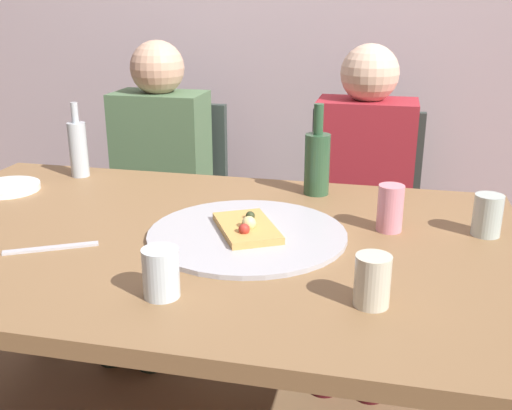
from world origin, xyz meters
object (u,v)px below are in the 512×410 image
Objects in this scene: pizza_slice_last at (247,227)px; chair_left at (170,198)px; wine_bottle at (78,148)px; table_knife at (51,248)px; beer_bottle at (317,161)px; plate_stack at (8,187)px; guest_in_sweater at (154,179)px; short_glass at (161,273)px; chair_right at (362,213)px; guest_in_beanie at (361,194)px; soda_can at (390,208)px; tumbler_far at (372,281)px; wine_glass at (487,215)px; pizza_tray at (247,234)px; dining_table at (191,258)px.

pizza_slice_last is 1.09m from chair_left.
wine_bottle is 1.13× the size of table_knife.
pizza_slice_last is at bearing -108.20° from beer_bottle.
chair_left reaches higher than table_knife.
plate_stack is 0.62m from guest_in_sweater.
short_glass is 0.53× the size of plate_stack.
wine_bottle reaches higher than chair_right.
beer_bottle is 0.31× the size of chair_left.
chair_right is 0.20m from guest_in_beanie.
plate_stack is 0.54m from table_knife.
soda_can reaches higher than plate_stack.
chair_left is 0.81m from chair_right.
plate_stack is 0.22× the size of chair_left.
tumbler_far is 1.24m from plate_stack.
chair_left reaches higher than pizza_slice_last.
plate_stack is (-1.41, 0.06, -0.04)m from wine_glass.
wine_glass is 0.88m from chair_right.
pizza_tray is at bearing 137.82° from tumbler_far.
short_glass is 1.21m from guest_in_sweater.
wine_bottle is at bearing 28.67° from chair_right.
chair_left is (0.12, 0.51, -0.33)m from wine_bottle.
guest_in_sweater reaches higher than soda_can.
soda_can is at bearing 19.33° from pizza_tray.
plate_stack reaches higher than table_knife.
wine_glass is 0.09× the size of guest_in_sweater.
plate_stack is 0.22× the size of chair_right.
table_knife is (0.38, -0.39, -0.01)m from plate_stack.
wine_bottle reaches higher than tumbler_far.
beer_bottle is at bearing 151.81° from guest_in_sweater.
guest_in_beanie is at bearing -154.95° from table_knife.
pizza_tray reaches higher than dining_table.
plate_stack is 0.17× the size of guest_in_beanie.
chair_left reaches higher than soda_can.
dining_table is at bearing 99.16° from short_glass.
wine_glass is 0.55× the size of plate_stack.
table_knife is 0.95m from guest_in_sweater.
wine_bottle is at bearing 77.13° from chair_left.
pizza_slice_last is at bearing 71.65° from guest_in_beanie.
tumbler_far is at bearing 7.83° from short_glass.
guest_in_beanie reaches higher than plate_stack.
pizza_slice_last is (0.14, 0.02, 0.09)m from dining_table.
chair_right is at bearing 76.67° from beer_bottle.
wine_glass is 0.48× the size of table_knife.
guest_in_sweater is (-0.12, 0.94, -0.11)m from table_knife.
wine_glass is at bearing 152.07° from guest_in_sweater.
plate_stack is at bearing -126.13° from wine_bottle.
wine_bottle is at bearing 53.87° from plate_stack.
plate_stack is (-0.67, 0.22, 0.08)m from dining_table.
wine_bottle is at bearing -96.61° from table_knife.
dining_table is 0.16m from pizza_tray.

